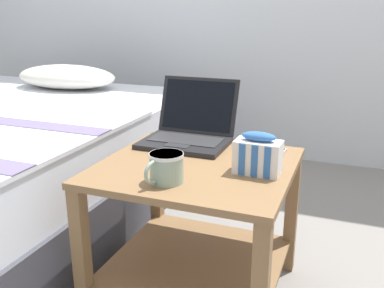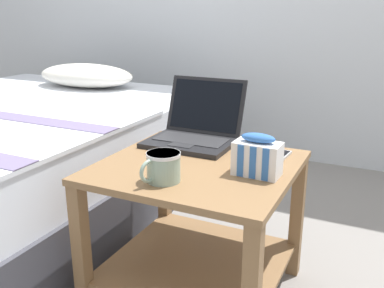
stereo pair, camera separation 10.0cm
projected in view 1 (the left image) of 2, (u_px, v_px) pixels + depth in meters
name	position (u px, v px, depth m)	size (l,w,h in m)	color
bedside_table	(197.00, 211.00, 1.45)	(0.62, 0.59, 0.49)	olive
laptop	(189.00, 130.00, 1.61)	(0.31, 0.30, 0.23)	black
mug_front_left	(166.00, 166.00, 1.23)	(0.10, 0.14, 0.09)	#8CA593
snack_bag	(258.00, 155.00, 1.30)	(0.14, 0.09, 0.13)	white
cell_phone	(270.00, 154.00, 1.47)	(0.09, 0.16, 0.01)	#B7BABC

